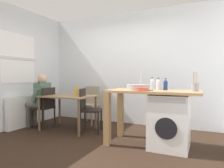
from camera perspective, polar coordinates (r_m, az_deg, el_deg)
name	(u,v)px	position (r m, az deg, el deg)	size (l,w,h in m)	color
ground_plane	(93,144)	(3.58, -5.25, -16.55)	(5.46, 5.46, 0.00)	black
wall_back	(129,68)	(4.99, 4.86, 4.45)	(4.60, 0.10, 2.70)	silver
wall_window_side	(5,67)	(4.85, -27.90, 4.31)	(0.12, 3.80, 2.70)	silver
radiator	(22,112)	(5.00, -24.07, -7.24)	(0.10, 0.80, 0.70)	white
dining_table	(68,100)	(4.46, -12.32, -4.39)	(1.10, 0.76, 0.74)	olive
chair_person_seat	(45,105)	(4.76, -18.31, -5.70)	(0.41, 0.41, 0.90)	black
chair_opposite	(88,107)	(4.23, -6.88, -6.56)	(0.50, 0.50, 0.90)	black
chair_spare_by_wall	(91,102)	(5.06, -6.07, -5.14)	(0.40, 0.40, 0.90)	gray
seated_person	(40,98)	(4.85, -19.74, -3.63)	(0.50, 0.51, 1.20)	#595651
kitchen_counter	(141,99)	(3.45, 8.11, -4.30)	(1.50, 0.68, 0.92)	tan
washing_machine	(169,121)	(3.40, 15.86, -10.12)	(0.60, 0.61, 0.86)	white
sink_basin	(138,87)	(3.45, 7.31, -0.90)	(0.38, 0.38, 0.09)	#9EA0A5
tap	(141,81)	(3.62, 8.18, 0.74)	(0.02, 0.02, 0.28)	#B2B2B7
bottle_tall_green	(152,84)	(3.59, 11.26, 0.03)	(0.06, 0.06, 0.22)	silver
bottle_squat_brown	(158,84)	(3.50, 12.93, -0.11)	(0.07, 0.07, 0.21)	silver
bottle_clear_small	(166,85)	(3.50, 14.86, -0.19)	(0.07, 0.07, 0.20)	navy
mixing_bowl	(141,89)	(3.22, 8.31, -1.37)	(0.20, 0.20, 0.05)	#D84C38
utensil_crock	(195,87)	(3.34, 22.34, -0.71)	(0.11, 0.11, 0.30)	gray
vase	(76,91)	(4.44, -10.02, -1.98)	(0.09, 0.09, 0.18)	gold
scissors	(149,90)	(3.30, 10.31, -1.77)	(0.15, 0.06, 0.01)	#B2B2B7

